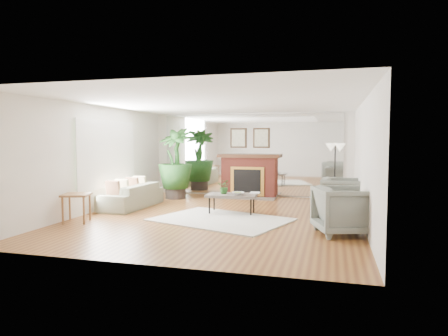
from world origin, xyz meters
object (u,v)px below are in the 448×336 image
(fireplace, at_px, (249,175))
(floor_lamp, at_px, (335,152))
(armchair_front, at_px, (343,210))
(coffee_table, at_px, (232,196))
(sofa, at_px, (132,196))
(side_table, at_px, (76,198))
(armchair_back, at_px, (341,195))
(potted_ficus, at_px, (175,161))

(fireplace, height_order, floor_lamp, fireplace)
(fireplace, height_order, armchair_front, fireplace)
(coffee_table, relative_size, armchair_front, 1.23)
(fireplace, xyz_separation_m, armchair_front, (2.60, -4.22, -0.23))
(sofa, bearing_deg, fireplace, 138.15)
(sofa, height_order, side_table, sofa)
(fireplace, height_order, armchair_back, fireplace)
(coffee_table, xyz_separation_m, side_table, (-2.84, -1.77, 0.08))
(fireplace, relative_size, potted_ficus, 1.01)
(armchair_back, relative_size, potted_ficus, 0.44)
(coffee_table, distance_m, potted_ficus, 2.97)
(coffee_table, height_order, side_table, side_table)
(potted_ficus, bearing_deg, coffee_table, -41.62)
(fireplace, xyz_separation_m, potted_ficus, (-1.97, -0.88, 0.43))
(sofa, relative_size, armchair_back, 2.28)
(coffee_table, bearing_deg, armchair_back, 19.10)
(sofa, xyz_separation_m, armchair_back, (5.05, 0.65, 0.11))
(coffee_table, distance_m, armchair_back, 2.55)
(armchair_back, xyz_separation_m, floor_lamp, (-0.13, 1.48, 0.96))
(armchair_front, height_order, potted_ficus, potted_ficus)
(floor_lamp, bearing_deg, sofa, -156.62)
(fireplace, bearing_deg, coffee_table, -86.16)
(sofa, distance_m, side_table, 1.98)
(sofa, distance_m, floor_lamp, 5.46)
(floor_lamp, bearing_deg, fireplace, 168.81)
(side_table, xyz_separation_m, floor_lamp, (5.12, 4.08, 0.87))
(sofa, xyz_separation_m, floor_lamp, (4.92, 2.13, 1.07))
(coffee_table, xyz_separation_m, potted_ficus, (-2.16, 1.92, 0.67))
(side_table, bearing_deg, potted_ficus, 79.60)
(floor_lamp, bearing_deg, potted_ficus, -174.96)
(armchair_front, distance_m, potted_ficus, 5.70)
(sofa, distance_m, armchair_back, 5.09)
(sofa, bearing_deg, coffee_table, 87.27)
(potted_ficus, height_order, floor_lamp, potted_ficus)
(coffee_table, relative_size, armchair_back, 1.31)
(armchair_back, relative_size, floor_lamp, 0.56)
(fireplace, relative_size, armchair_front, 2.16)
(coffee_table, xyz_separation_m, sofa, (-2.64, 0.19, -0.12))
(side_table, relative_size, potted_ficus, 0.32)
(fireplace, bearing_deg, side_table, -120.11)
(armchair_back, distance_m, side_table, 5.86)
(coffee_table, distance_m, sofa, 2.65)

